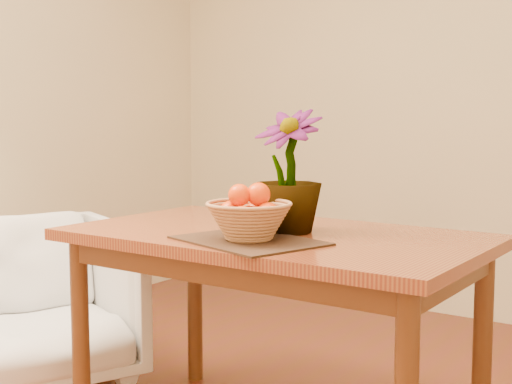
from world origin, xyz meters
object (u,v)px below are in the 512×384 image
Objects in this scene: table at (274,257)px; armchair at (36,295)px; potted_plant at (287,171)px; wicker_basket at (249,222)px.

armchair reaches higher than table.
potted_plant is (0.04, 0.02, 0.30)m from table.
wicker_basket is 0.35× the size of armchair.
table is at bearing -159.87° from potted_plant.
wicker_basket is 0.65× the size of potted_plant.
armchair is at bearing -174.59° from potted_plant.
wicker_basket reaches higher than armchair.
wicker_basket is at bearing -71.40° from armchair.
wicker_basket is 1.26m from armchair.
armchair is at bearing 175.17° from wicker_basket.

